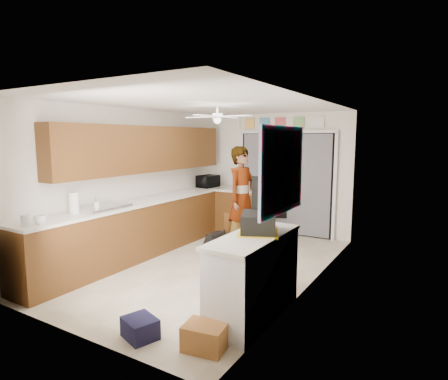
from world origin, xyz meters
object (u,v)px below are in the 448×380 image
at_px(navy_crate, 140,328).
at_px(dog, 216,242).
at_px(microwave, 208,181).
at_px(suitcase, 259,222).
at_px(cup, 40,220).
at_px(man, 242,198).
at_px(cardboard_box, 205,337).
at_px(paper_towel_roll, 74,203).

bearing_deg(navy_crate, dog, 106.88).
xyz_separation_m(microwave, dog, (1.03, -1.32, -0.87)).
relative_size(suitcase, dog, 0.97).
bearing_deg(cup, man, 69.85).
relative_size(microwave, cup, 3.34).
distance_m(microwave, cup, 3.97).
bearing_deg(microwave, cup, -172.51).
distance_m(microwave, suitcase, 3.92).
relative_size(cup, cardboard_box, 0.36).
bearing_deg(microwave, paper_towel_roll, -175.62).
xyz_separation_m(cardboard_box, navy_crate, (-0.67, -0.16, -0.02)).
bearing_deg(microwave, navy_crate, -149.84).
distance_m(cardboard_box, man, 3.42).
relative_size(navy_crate, man, 0.18).
bearing_deg(suitcase, man, 98.71).
relative_size(cup, paper_towel_roll, 0.47).
bearing_deg(dog, suitcase, -39.40).
height_order(cardboard_box, navy_crate, cardboard_box).
xyz_separation_m(cup, suitcase, (2.48, 1.05, 0.05)).
bearing_deg(microwave, dog, -136.56).
distance_m(paper_towel_roll, dog, 2.45).
distance_m(microwave, man, 1.54).
height_order(suitcase, navy_crate, suitcase).
distance_m(microwave, navy_crate, 4.59).
xyz_separation_m(suitcase, dog, (-1.58, 1.60, -0.84)).
bearing_deg(suitcase, paper_towel_roll, 164.63).
bearing_deg(suitcase, cup, 179.12).
relative_size(microwave, suitcase, 0.94).
xyz_separation_m(microwave, cup, (0.13, -3.97, -0.07)).
xyz_separation_m(paper_towel_roll, navy_crate, (1.93, -0.76, -0.99)).
height_order(paper_towel_roll, cardboard_box, paper_towel_roll).
bearing_deg(microwave, man, -117.62).
xyz_separation_m(cup, man, (1.15, 3.13, -0.07)).
xyz_separation_m(paper_towel_roll, man, (1.35, 2.48, -0.16)).
distance_m(navy_crate, dog, 2.89).
xyz_separation_m(suitcase, cardboard_box, (-0.07, -1.00, -0.92)).
distance_m(suitcase, dog, 2.41).
distance_m(paper_towel_roll, navy_crate, 2.30).
xyz_separation_m(paper_towel_roll, dog, (1.10, 2.00, -0.89)).
height_order(microwave, cup, microwave).
bearing_deg(dog, navy_crate, -67.16).
bearing_deg(man, cardboard_box, -147.95).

